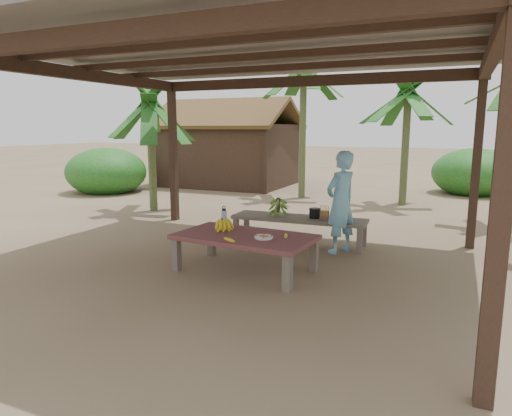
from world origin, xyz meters
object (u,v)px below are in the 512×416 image
at_px(water_flask, 224,218).
at_px(plate, 264,237).
at_px(ripe_banana_bunch, 222,224).
at_px(woman, 341,202).
at_px(work_table, 245,240).
at_px(bench, 299,221).
at_px(cooking_pot, 315,213).

bearing_deg(water_flask, plate, -29.88).
distance_m(ripe_banana_bunch, water_flask, 0.27).
bearing_deg(woman, water_flask, -25.63).
xyz_separation_m(work_table, bench, (0.19, 1.68, -0.04)).
relative_size(bench, woman, 1.42).
distance_m(work_table, woman, 1.75).
bearing_deg(work_table, cooking_pot, 80.06).
distance_m(plate, water_flask, 0.95).
xyz_separation_m(ripe_banana_bunch, water_flask, (-0.10, 0.25, 0.03)).
xyz_separation_m(ripe_banana_bunch, woman, (1.35, 1.31, 0.19)).
relative_size(ripe_banana_bunch, cooking_pot, 1.67).
xyz_separation_m(work_table, woman, (0.93, 1.44, 0.35)).
bearing_deg(bench, plate, -88.47).
distance_m(bench, ripe_banana_bunch, 1.67).
bearing_deg(plate, water_flask, 150.12).
relative_size(cooking_pot, woman, 0.12).
distance_m(work_table, ripe_banana_bunch, 0.46).
relative_size(bench, cooking_pot, 12.33).
height_order(work_table, woman, woman).
xyz_separation_m(bench, cooking_pot, (0.26, 0.03, 0.13)).
relative_size(water_flask, cooking_pot, 1.64).
height_order(bench, plate, plate).
distance_m(plate, cooking_pot, 1.81).
relative_size(ripe_banana_bunch, woman, 0.19).
distance_m(water_flask, woman, 1.80).
height_order(ripe_banana_bunch, woman, woman).
xyz_separation_m(plate, water_flask, (-0.82, 0.47, 0.11)).
height_order(work_table, cooking_pot, cooking_pot).
bearing_deg(water_flask, ripe_banana_bunch, -68.28).
distance_m(bench, woman, 0.87).
distance_m(work_table, water_flask, 0.67).
relative_size(bench, ripe_banana_bunch, 7.38).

